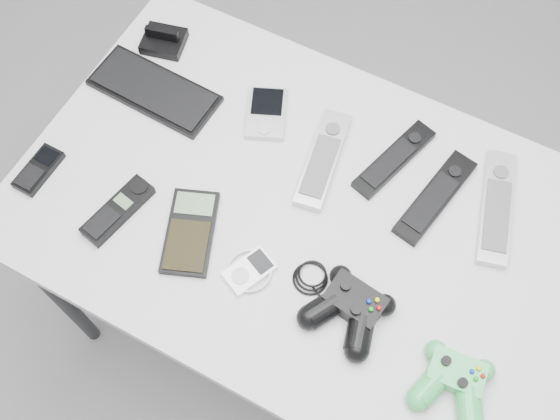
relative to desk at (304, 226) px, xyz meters
The scene contains 15 objects.
floor 0.69m from the desk, 161.90° to the left, with size 3.50×3.50×0.00m, color slate.
desk is the anchor object (origin of this frame).
pda_keyboard 0.43m from the desk, 166.26° to the left, with size 0.28×0.12×0.02m, color black.
dock_bracket 0.52m from the desk, 154.59° to the left, with size 0.09×0.08×0.05m, color black.
pda 0.25m from the desk, 137.34° to the left, with size 0.08×0.12×0.02m, color #A9A9B0.
remote_silver_a 0.14m from the desk, 100.06° to the left, with size 0.06×0.23×0.03m, color #A9A9B0.
remote_black_a 0.23m from the desk, 60.28° to the left, with size 0.05×0.21×0.02m, color black.
remote_black_b 0.27m from the desk, 34.20° to the left, with size 0.05×0.22×0.02m, color black.
remote_silver_b 0.38m from the desk, 28.70° to the left, with size 0.06×0.25×0.02m, color #B2B0B7.
mobile_phone 0.55m from the desk, 161.50° to the right, with size 0.05×0.11×0.02m, color black.
cordless_handset 0.37m from the desk, 151.58° to the right, with size 0.05×0.16×0.02m, color black.
calculator 0.24m from the desk, 139.99° to the right, with size 0.09×0.18×0.02m, color black.
mp3_player 0.18m from the desk, 102.37° to the right, with size 0.09×0.09×0.02m, color white.
controller_black 0.23m from the desk, 41.52° to the right, with size 0.25×0.15×0.05m, color black, non-canonical shape.
controller_green 0.42m from the desk, 25.24° to the right, with size 0.13×0.14×0.05m, color green, non-canonical shape.
Camera 1 is at (0.26, -0.53, 1.91)m, focal length 42.00 mm.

